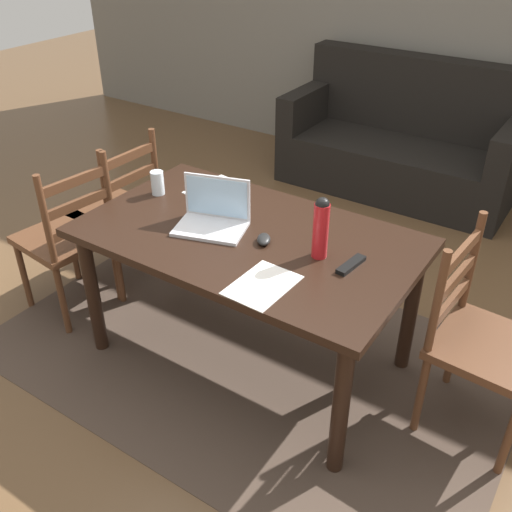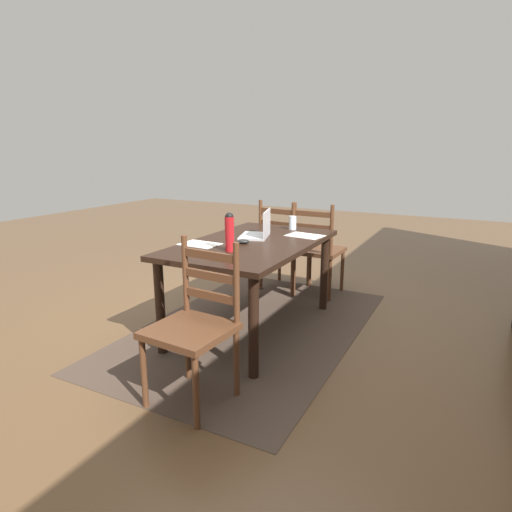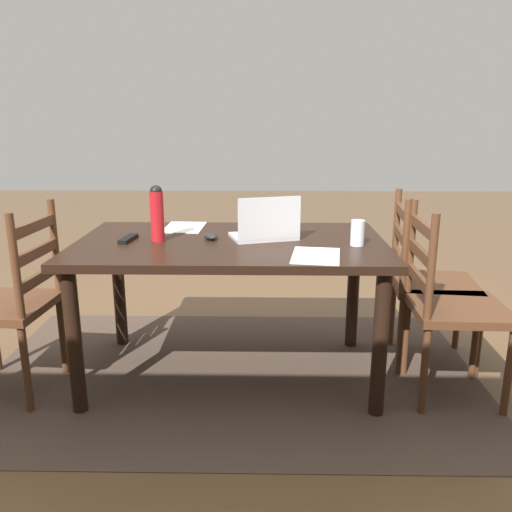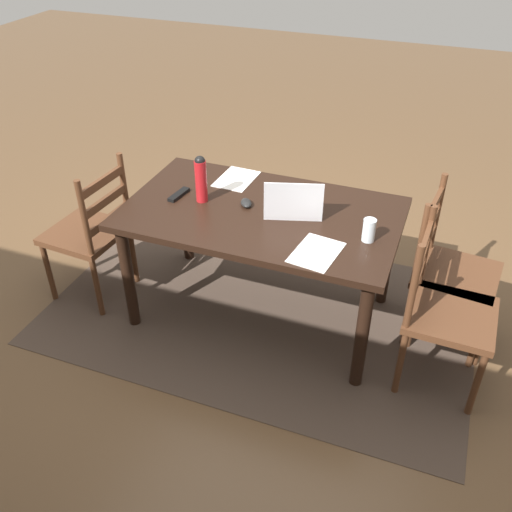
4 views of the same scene
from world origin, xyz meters
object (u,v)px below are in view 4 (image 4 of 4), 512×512
object	(u,v)px
dining_table	(261,225)
chair_right_far	(91,233)
drinking_glass	(369,230)
tv_remote	(179,195)
laptop	(293,206)
water_bottle	(201,178)
chair_left_near	(450,271)
chair_left_far	(443,312)
computer_mouse	(246,203)

from	to	relation	value
dining_table	chair_right_far	bearing A→B (deg)	9.93
drinking_glass	tv_remote	world-z (taller)	drinking_glass
tv_remote	laptop	bearing A→B (deg)	10.00
water_bottle	drinking_glass	world-z (taller)	water_bottle
dining_table	chair_left_near	world-z (taller)	chair_left_near
laptop	tv_remote	bearing A→B (deg)	2.79
dining_table	chair_right_far	world-z (taller)	chair_right_far
chair_left_far	chair_left_near	world-z (taller)	same
chair_left_far	chair_right_far	bearing A→B (deg)	0.11
laptop	water_bottle	bearing A→B (deg)	3.56
computer_mouse	laptop	bearing A→B (deg)	148.01
chair_left_far	tv_remote	size ratio (longest dim) A/B	5.59
chair_left_far	water_bottle	bearing A→B (deg)	-6.82
chair_right_far	water_bottle	xyz separation A→B (m)	(-0.70, -0.18, 0.42)
chair_right_far	laptop	xyz separation A→B (m)	(-1.24, -0.21, 0.34)
water_bottle	chair_right_far	bearing A→B (deg)	14.03
laptop	drinking_glass	xyz separation A→B (m)	(-0.44, 0.11, 0.00)
chair_left_near	drinking_glass	xyz separation A→B (m)	(0.44, 0.27, 0.34)
laptop	computer_mouse	world-z (taller)	laptop
chair_left_near	drinking_glass	size ratio (longest dim) A/B	7.67
drinking_glass	water_bottle	bearing A→B (deg)	-4.39
chair_right_far	laptop	bearing A→B (deg)	-170.46
drinking_glass	tv_remote	size ratio (longest dim) A/B	0.73
chair_left_near	water_bottle	size ratio (longest dim) A/B	3.39
chair_left_near	tv_remote	size ratio (longest dim) A/B	5.59
chair_right_far	tv_remote	world-z (taller)	chair_right_far
water_bottle	computer_mouse	distance (m)	0.29
laptop	drinking_glass	distance (m)	0.46
laptop	chair_left_far	bearing A→B (deg)	167.01
drinking_glass	computer_mouse	bearing A→B (deg)	-8.76
chair_right_far	computer_mouse	world-z (taller)	chair_right_far
chair_left_near	computer_mouse	bearing A→B (deg)	7.96
chair_left_far	water_bottle	distance (m)	1.50
laptop	drinking_glass	bearing A→B (deg)	166.16
water_bottle	computer_mouse	bearing A→B (deg)	-172.12
chair_left_near	chair_right_far	xyz separation A→B (m)	(2.13, 0.37, 0.00)
drinking_glass	chair_left_far	bearing A→B (deg)	167.87
chair_right_far	laptop	distance (m)	1.30
chair_left_far	chair_right_far	world-z (taller)	same
chair_left_far	computer_mouse	xyz separation A→B (m)	(1.17, -0.21, 0.29)
computer_mouse	tv_remote	world-z (taller)	computer_mouse
laptop	chair_right_far	bearing A→B (deg)	9.54
chair_right_far	drinking_glass	world-z (taller)	chair_right_far
computer_mouse	water_bottle	bearing A→B (deg)	-23.63
chair_right_far	computer_mouse	size ratio (longest dim) A/B	9.50
chair_left_near	water_bottle	xyz separation A→B (m)	(1.43, 0.20, 0.42)
water_bottle	computer_mouse	size ratio (longest dim) A/B	2.80
chair_left_near	chair_left_far	bearing A→B (deg)	89.96
dining_table	tv_remote	world-z (taller)	tv_remote
laptop	tv_remote	world-z (taller)	laptop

